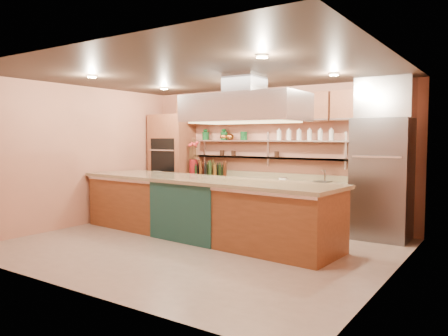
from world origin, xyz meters
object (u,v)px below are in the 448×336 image
Objects in this scene: refrigerator at (382,179)px; green_canister at (244,136)px; island at (201,208)px; flower_vase at (194,167)px; kitchen_scale at (283,178)px; copper_kettle at (230,137)px.

green_canister is (-2.94, 0.23, 0.75)m from refrigerator.
flower_vase reaches higher than island.
refrigerator reaches higher than kitchen_scale.
refrigerator is at bearing 35.49° from island.
flower_vase is 2.43× the size of kitchen_scale.
copper_kettle reaches higher than kitchen_scale.
flower_vase reaches higher than kitchen_scale.
copper_kettle is at bearing 14.65° from flower_vase.
kitchen_scale is at bearing -8.93° from copper_kettle.
kitchen_scale is at bearing 179.70° from refrigerator.
island is at bearing -82.59° from green_canister.
island is (-2.70, -1.63, -0.52)m from refrigerator.
island is 2.27m from green_canister.
green_canister is (1.19, 0.22, 0.70)m from flower_vase.
refrigerator is 3.38m from copper_kettle.
island is at bearing -148.88° from refrigerator.
refrigerator is 12.07× the size of copper_kettle.
refrigerator is 0.42× the size of island.
kitchen_scale is 1.64m from copper_kettle.
copper_kettle is at bearing -178.44° from kitchen_scale.
flower_vase is (-4.13, 0.01, 0.05)m from refrigerator.
island is 2.25m from flower_vase.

